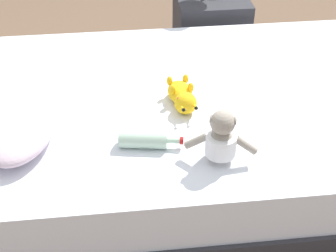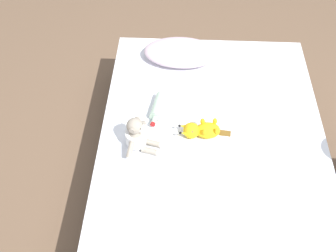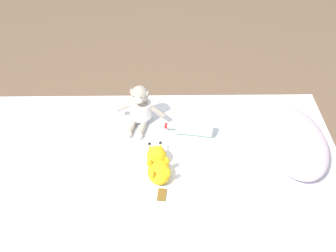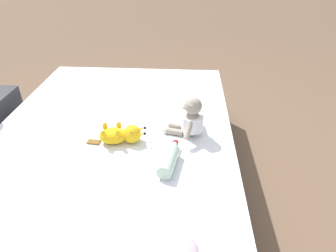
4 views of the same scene
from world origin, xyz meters
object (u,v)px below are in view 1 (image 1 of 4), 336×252
object	(u,v)px
pillow	(18,123)
bed	(194,131)
glass_bottle	(145,139)
nightstand	(210,31)
plush_yellow_creature	(182,96)
plush_monkey	(221,139)

from	to	relation	value
pillow	bed	bearing A→B (deg)	-74.48
glass_bottle	nightstand	size ratio (longest dim) A/B	0.54
bed	nightstand	bearing A→B (deg)	-14.44
plush_yellow_creature	pillow	bearing A→B (deg)	101.25
glass_bottle	pillow	bearing A→B (deg)	75.56
bed	glass_bottle	xyz separation A→B (m)	(-0.35, 0.27, 0.26)
plush_monkey	glass_bottle	size ratio (longest dim) A/B	1.07
pillow	plush_monkey	world-z (taller)	plush_monkey
bed	nightstand	size ratio (longest dim) A/B	4.23
plush_monkey	plush_yellow_creature	distance (m)	0.39
glass_bottle	nightstand	distance (m)	1.47
plush_monkey	plush_yellow_creature	xyz separation A→B (m)	(0.38, 0.10, -0.05)
bed	glass_bottle	size ratio (longest dim) A/B	7.86
glass_bottle	bed	bearing A→B (deg)	-37.36
bed	plush_monkey	bearing A→B (deg)	-177.01
plush_monkey	nightstand	xyz separation A→B (m)	(1.46, -0.24, -0.29)
pillow	nightstand	distance (m)	1.63
pillow	glass_bottle	bearing A→B (deg)	-104.44
bed	plush_yellow_creature	world-z (taller)	plush_yellow_creature
bed	plush_monkey	xyz separation A→B (m)	(-0.45, -0.02, 0.32)
plush_yellow_creature	plush_monkey	bearing A→B (deg)	-165.05
plush_monkey	glass_bottle	xyz separation A→B (m)	(0.10, 0.29, -0.06)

